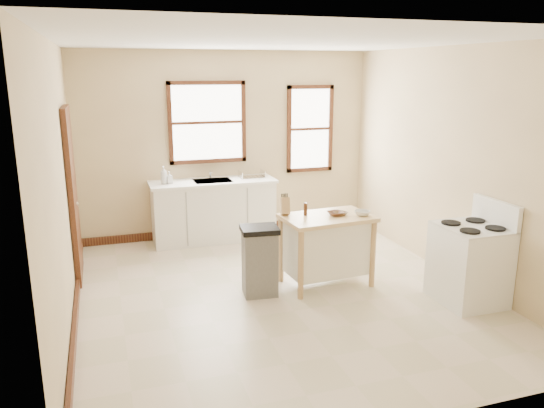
{
  "coord_description": "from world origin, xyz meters",
  "views": [
    {
      "loc": [
        -1.84,
        -5.39,
        2.51
      ],
      "look_at": [
        0.04,
        0.4,
        0.97
      ],
      "focal_mm": 35.0,
      "sensor_mm": 36.0,
      "label": 1
    }
  ],
  "objects_px": {
    "pepper_grinder": "(305,209)",
    "bowl_c": "(362,213)",
    "soap_bottle_a": "(164,175)",
    "bowl_a": "(335,213)",
    "knife_block": "(285,207)",
    "trash_bin": "(260,261)",
    "dish_rack": "(252,175)",
    "bowl_b": "(341,214)",
    "gas_stove": "(470,253)",
    "kitchen_island": "(326,250)",
    "soap_bottle_b": "(169,178)"
  },
  "relations": [
    {
      "from": "pepper_grinder",
      "to": "bowl_c",
      "type": "relative_size",
      "value": 0.81
    },
    {
      "from": "soap_bottle_a",
      "to": "bowl_a",
      "type": "bearing_deg",
      "value": -38.01
    },
    {
      "from": "soap_bottle_a",
      "to": "bowl_a",
      "type": "height_order",
      "value": "soap_bottle_a"
    },
    {
      "from": "knife_block",
      "to": "bowl_a",
      "type": "distance_m",
      "value": 0.6
    },
    {
      "from": "knife_block",
      "to": "trash_bin",
      "type": "bearing_deg",
      "value": -139.88
    },
    {
      "from": "dish_rack",
      "to": "bowl_b",
      "type": "bearing_deg",
      "value": -80.62
    },
    {
      "from": "knife_block",
      "to": "gas_stove",
      "type": "bearing_deg",
      "value": -25.45
    },
    {
      "from": "knife_block",
      "to": "bowl_b",
      "type": "xyz_separation_m",
      "value": [
        0.62,
        -0.22,
        -0.08
      ]
    },
    {
      "from": "dish_rack",
      "to": "kitchen_island",
      "type": "xyz_separation_m",
      "value": [
        0.32,
        -2.13,
        -0.54
      ]
    },
    {
      "from": "dish_rack",
      "to": "trash_bin",
      "type": "bearing_deg",
      "value": -106.89
    },
    {
      "from": "bowl_c",
      "to": "pepper_grinder",
      "type": "bearing_deg",
      "value": 161.19
    },
    {
      "from": "pepper_grinder",
      "to": "trash_bin",
      "type": "relative_size",
      "value": 0.19
    },
    {
      "from": "soap_bottle_a",
      "to": "soap_bottle_b",
      "type": "distance_m",
      "value": 0.09
    },
    {
      "from": "knife_block",
      "to": "pepper_grinder",
      "type": "distance_m",
      "value": 0.24
    },
    {
      "from": "knife_block",
      "to": "bowl_a",
      "type": "xyz_separation_m",
      "value": [
        0.56,
        -0.21,
        -0.08
      ]
    },
    {
      "from": "dish_rack",
      "to": "knife_block",
      "type": "relative_size",
      "value": 1.88
    },
    {
      "from": "dish_rack",
      "to": "kitchen_island",
      "type": "bearing_deg",
      "value": -84.76
    },
    {
      "from": "bowl_b",
      "to": "trash_bin",
      "type": "relative_size",
      "value": 0.19
    },
    {
      "from": "knife_block",
      "to": "bowl_b",
      "type": "bearing_deg",
      "value": -11.67
    },
    {
      "from": "soap_bottle_b",
      "to": "knife_block",
      "type": "xyz_separation_m",
      "value": [
        1.11,
        -1.89,
        -0.06
      ]
    },
    {
      "from": "soap_bottle_b",
      "to": "trash_bin",
      "type": "relative_size",
      "value": 0.22
    },
    {
      "from": "soap_bottle_a",
      "to": "pepper_grinder",
      "type": "relative_size",
      "value": 1.71
    },
    {
      "from": "soap_bottle_a",
      "to": "kitchen_island",
      "type": "height_order",
      "value": "soap_bottle_a"
    },
    {
      "from": "soap_bottle_a",
      "to": "bowl_c",
      "type": "relative_size",
      "value": 1.38
    },
    {
      "from": "pepper_grinder",
      "to": "bowl_c",
      "type": "distance_m",
      "value": 0.67
    },
    {
      "from": "gas_stove",
      "to": "bowl_c",
      "type": "bearing_deg",
      "value": 137.12
    },
    {
      "from": "bowl_c",
      "to": "soap_bottle_b",
      "type": "bearing_deg",
      "value": 131.7
    },
    {
      "from": "bowl_a",
      "to": "trash_bin",
      "type": "xyz_separation_m",
      "value": [
        -0.94,
        -0.04,
        -0.47
      ]
    },
    {
      "from": "knife_block",
      "to": "pepper_grinder",
      "type": "height_order",
      "value": "knife_block"
    },
    {
      "from": "kitchen_island",
      "to": "knife_block",
      "type": "bearing_deg",
      "value": 152.33
    },
    {
      "from": "soap_bottle_b",
      "to": "bowl_a",
      "type": "relative_size",
      "value": 0.94
    },
    {
      "from": "kitchen_island",
      "to": "soap_bottle_b",
      "type": "bearing_deg",
      "value": 122.59
    },
    {
      "from": "trash_bin",
      "to": "gas_stove",
      "type": "xyz_separation_m",
      "value": [
        2.14,
        -0.89,
        0.17
      ]
    },
    {
      "from": "kitchen_island",
      "to": "bowl_b",
      "type": "height_order",
      "value": "bowl_b"
    },
    {
      "from": "kitchen_island",
      "to": "trash_bin",
      "type": "distance_m",
      "value": 0.85
    },
    {
      "from": "bowl_b",
      "to": "trash_bin",
      "type": "distance_m",
      "value": 1.11
    },
    {
      "from": "bowl_b",
      "to": "gas_stove",
      "type": "height_order",
      "value": "gas_stove"
    },
    {
      "from": "dish_rack",
      "to": "bowl_c",
      "type": "xyz_separation_m",
      "value": [
        0.71,
        -2.24,
        -0.09
      ]
    },
    {
      "from": "pepper_grinder",
      "to": "bowl_a",
      "type": "distance_m",
      "value": 0.36
    },
    {
      "from": "pepper_grinder",
      "to": "bowl_a",
      "type": "relative_size",
      "value": 0.81
    },
    {
      "from": "kitchen_island",
      "to": "trash_bin",
      "type": "height_order",
      "value": "kitchen_island"
    },
    {
      "from": "trash_bin",
      "to": "dish_rack",
      "type": "bearing_deg",
      "value": 82.63
    },
    {
      "from": "kitchen_island",
      "to": "dish_rack",
      "type": "bearing_deg",
      "value": 94.25
    },
    {
      "from": "bowl_b",
      "to": "dish_rack",
      "type": "bearing_deg",
      "value": 102.61
    },
    {
      "from": "dish_rack",
      "to": "kitchen_island",
      "type": "relative_size",
      "value": 0.36
    },
    {
      "from": "trash_bin",
      "to": "pepper_grinder",
      "type": "bearing_deg",
      "value": 20.34
    },
    {
      "from": "bowl_b",
      "to": "trash_bin",
      "type": "height_order",
      "value": "bowl_b"
    },
    {
      "from": "gas_stove",
      "to": "pepper_grinder",
      "type": "bearing_deg",
      "value": 145.58
    },
    {
      "from": "soap_bottle_b",
      "to": "bowl_c",
      "type": "height_order",
      "value": "soap_bottle_b"
    },
    {
      "from": "knife_block",
      "to": "trash_bin",
      "type": "xyz_separation_m",
      "value": [
        -0.39,
        -0.25,
        -0.55
      ]
    }
  ]
}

